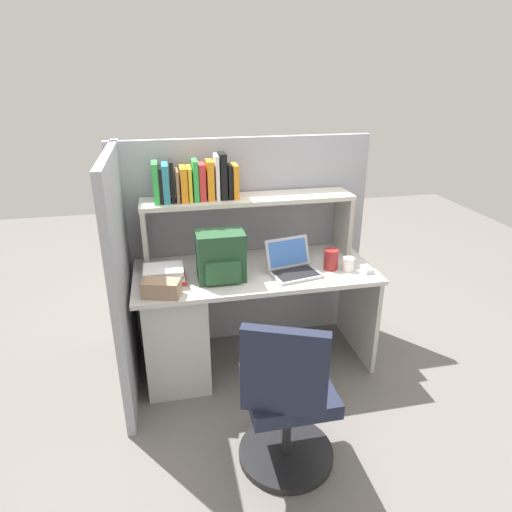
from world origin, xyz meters
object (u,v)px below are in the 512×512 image
(laptop, at_px, (292,266))
(computer_mouse, at_px, (367,269))
(tissue_box, at_px, (161,288))
(snack_canister, at_px, (331,259))
(backpack, at_px, (221,257))
(paper_cup, at_px, (348,264))
(office_chair, at_px, (286,406))

(laptop, relative_size, computer_mouse, 3.43)
(tissue_box, bearing_deg, snack_canister, 25.14)
(tissue_box, bearing_deg, laptop, 26.81)
(laptop, bearing_deg, computer_mouse, -9.23)
(backpack, xyz_separation_m, computer_mouse, (0.96, -0.09, -0.14))
(paper_cup, distance_m, tissue_box, 1.23)
(laptop, distance_m, tissue_box, 0.86)
(snack_canister, bearing_deg, laptop, -176.86)
(paper_cup, xyz_separation_m, office_chair, (-0.64, -0.81, -0.38))
(backpack, distance_m, paper_cup, 0.86)
(computer_mouse, height_order, office_chair, office_chair)
(office_chair, bearing_deg, computer_mouse, -112.35)
(computer_mouse, relative_size, snack_canister, 0.76)
(laptop, height_order, paper_cup, laptop)
(computer_mouse, distance_m, snack_canister, 0.25)
(laptop, relative_size, snack_canister, 2.60)
(snack_canister, height_order, office_chair, office_chair)
(computer_mouse, distance_m, paper_cup, 0.13)
(paper_cup, xyz_separation_m, tissue_box, (-1.23, -0.11, 0.00))
(backpack, bearing_deg, laptop, -1.13)
(office_chair, bearing_deg, snack_canister, -99.63)
(tissue_box, relative_size, snack_canister, 1.61)
(backpack, height_order, office_chair, backpack)
(snack_canister, bearing_deg, computer_mouse, -23.33)
(laptop, height_order, office_chair, laptop)
(backpack, bearing_deg, office_chair, -76.55)
(paper_cup, relative_size, office_chair, 0.10)
(tissue_box, distance_m, office_chair, 0.98)
(tissue_box, bearing_deg, office_chair, -33.22)
(laptop, xyz_separation_m, paper_cup, (0.38, -0.04, -0.00))
(computer_mouse, bearing_deg, backpack, 173.68)
(snack_canister, distance_m, office_chair, 1.09)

